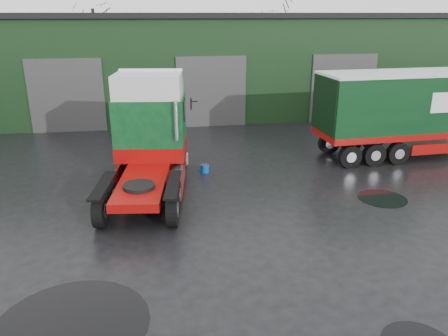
# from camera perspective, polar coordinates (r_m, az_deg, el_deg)

# --- Properties ---
(ground) EXTENTS (100.00, 100.00, 0.00)m
(ground) POSITION_cam_1_polar(r_m,az_deg,el_deg) (12.67, -1.89, -10.12)
(ground) COLOR black
(warehouse) EXTENTS (32.40, 12.40, 6.30)m
(warehouse) POSITION_cam_1_polar(r_m,az_deg,el_deg) (31.26, -3.22, 13.83)
(warehouse) COLOR black
(warehouse) RESTS_ON ground
(hero_tractor) EXTENTS (3.78, 7.14, 4.23)m
(hero_tractor) POSITION_cam_1_polar(r_m,az_deg,el_deg) (15.45, -10.36, 3.64)
(hero_tractor) COLOR #0F441E
(hero_tractor) RESTS_ON ground
(lorry_right) EXTENTS (14.93, 3.27, 3.90)m
(lorry_right) POSITION_cam_1_polar(r_m,az_deg,el_deg) (22.52, 26.27, 6.49)
(lorry_right) COLOR silver
(lorry_right) RESTS_ON ground
(wash_bucket) EXTENTS (0.46, 0.46, 0.32)m
(wash_bucket) POSITION_cam_1_polar(r_m,az_deg,el_deg) (18.18, -2.52, -0.09)
(wash_bucket) COLOR #0845B6
(wash_bucket) RESTS_ON ground
(tree_back_a) EXTENTS (4.40, 4.40, 9.50)m
(tree_back_a) POSITION_cam_1_polar(r_m,az_deg,el_deg) (41.21, -16.53, 16.70)
(tree_back_a) COLOR black
(tree_back_a) RESTS_ON ground
(tree_back_b) EXTENTS (4.40, 4.40, 7.50)m
(tree_back_b) POSITION_cam_1_polar(r_m,az_deg,el_deg) (42.55, 6.40, 16.07)
(tree_back_b) COLOR black
(tree_back_b) RESTS_ON ground
(puddle_0) EXTENTS (3.35, 3.35, 0.01)m
(puddle_0) POSITION_cam_1_polar(r_m,az_deg,el_deg) (10.40, -19.38, -18.83)
(puddle_0) COLOR black
(puddle_0) RESTS_ON ground
(puddle_1) EXTENTS (1.72, 1.72, 0.01)m
(puddle_1) POSITION_cam_1_polar(r_m,az_deg,el_deg) (16.69, 19.98, -3.74)
(puddle_1) COLOR black
(puddle_1) RESTS_ON ground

